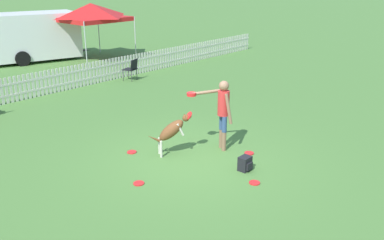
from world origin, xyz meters
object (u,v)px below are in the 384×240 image
at_px(leaping_dog, 172,130).
at_px(backpack_on_grass, 245,164).
at_px(folding_chair_center, 132,68).
at_px(canopy_tent_secondary, 91,12).
at_px(equipment_trailer, 28,36).
at_px(frisbee_near_dog, 249,153).
at_px(frisbee_far_scatter, 132,152).
at_px(frisbee_near_handler, 254,183).
at_px(frisbee_midfield, 139,183).
at_px(handler_person, 222,107).

bearing_deg(leaping_dog, backpack_on_grass, 46.76).
relative_size(backpack_on_grass, folding_chair_center, 0.37).
bearing_deg(canopy_tent_secondary, equipment_trailer, 136.65).
xyz_separation_m(frisbee_near_dog, folding_chair_center, (2.98, 7.64, 0.50)).
distance_m(leaping_dog, equipment_trailer, 13.52).
relative_size(leaping_dog, canopy_tent_secondary, 0.35).
relative_size(leaping_dog, frisbee_far_scatter, 4.52).
bearing_deg(frisbee_far_scatter, folding_chair_center, 48.79).
relative_size(leaping_dog, frisbee_near_dog, 4.52).
bearing_deg(folding_chair_center, frisbee_near_handler, 47.04).
bearing_deg(frisbee_near_dog, frisbee_midfield, 163.41).
distance_m(frisbee_midfield, frisbee_far_scatter, 1.64).
height_order(frisbee_midfield, equipment_trailer, equipment_trailer).
bearing_deg(frisbee_far_scatter, handler_person, -42.62).
height_order(handler_person, leaping_dog, handler_person).
height_order(backpack_on_grass, canopy_tent_secondary, canopy_tent_secondary).
bearing_deg(frisbee_near_handler, equipment_trailer, 76.97).
height_order(frisbee_far_scatter, folding_chair_center, folding_chair_center).
distance_m(leaping_dog, backpack_on_grass, 1.90).
distance_m(canopy_tent_secondary, equipment_trailer, 3.25).
bearing_deg(frisbee_near_dog, folding_chair_center, 68.67).
distance_m(frisbee_far_scatter, equipment_trailer, 12.97).
bearing_deg(handler_person, frisbee_near_dog, -128.45).
distance_m(backpack_on_grass, folding_chair_center, 8.94).
distance_m(frisbee_near_dog, folding_chair_center, 8.22).
bearing_deg(canopy_tent_secondary, backpack_on_grass, -112.98).
xyz_separation_m(handler_person, frisbee_near_dog, (0.22, -0.69, -1.07)).
distance_m(leaping_dog, frisbee_midfield, 1.75).
bearing_deg(backpack_on_grass, leaping_dog, 103.05).
distance_m(frisbee_near_dog, frisbee_midfield, 2.91).
height_order(frisbee_near_handler, frisbee_near_dog, same).
bearing_deg(handler_person, folding_chair_center, 8.95).
height_order(frisbee_far_scatter, backpack_on_grass, backpack_on_grass).
distance_m(handler_person, backpack_on_grass, 1.58).
xyz_separation_m(frisbee_far_scatter, equipment_trailer, (4.17, 12.22, 1.19)).
distance_m(frisbee_midfield, backpack_on_grass, 2.35).
distance_m(folding_chair_center, equipment_trailer, 6.80).
bearing_deg(canopy_tent_secondary, handler_person, -112.49).
bearing_deg(handler_person, canopy_tent_secondary, 11.22).
xyz_separation_m(leaping_dog, equipment_trailer, (3.59, 13.03, 0.58)).
bearing_deg(handler_person, backpack_on_grass, -174.12).
relative_size(leaping_dog, folding_chair_center, 1.20).
relative_size(handler_person, frisbee_far_scatter, 7.54).
xyz_separation_m(frisbee_far_scatter, canopy_tent_secondary, (6.39, 10.12, 2.28)).
height_order(frisbee_far_scatter, equipment_trailer, equipment_trailer).
distance_m(frisbee_far_scatter, canopy_tent_secondary, 12.19).
relative_size(handler_person, frisbee_near_dog, 7.54).
height_order(handler_person, frisbee_midfield, handler_person).
relative_size(handler_person, folding_chair_center, 2.00).
height_order(handler_person, frisbee_far_scatter, handler_person).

